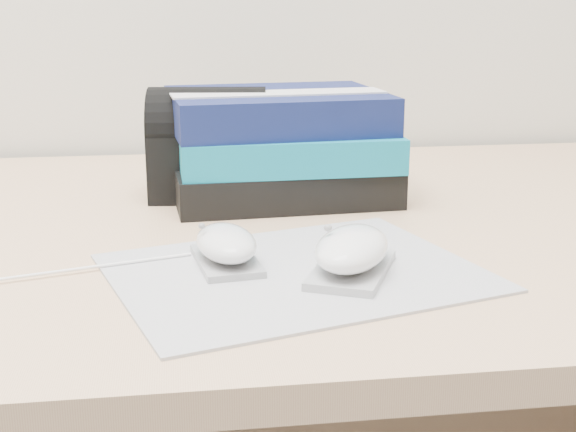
{
  "coord_description": "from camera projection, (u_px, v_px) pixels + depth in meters",
  "views": [
    {
      "loc": [
        -0.17,
        0.71,
        0.98
      ],
      "look_at": [
        -0.07,
        1.45,
        0.77
      ],
      "focal_mm": 50.0,
      "sensor_mm": 36.0,
      "label": 1
    }
  ],
  "objects": [
    {
      "name": "desk",
      "position": [
        316.0,
        377.0,
        1.04
      ],
      "size": [
        1.6,
        0.8,
        0.73
      ],
      "color": "tan",
      "rests_on": "ground"
    },
    {
      "name": "mousepad",
      "position": [
        296.0,
        273.0,
        0.73
      ],
      "size": [
        0.38,
        0.33,
        0.0
      ],
      "primitive_type": "cube",
      "rotation": [
        0.0,
        0.0,
        0.28
      ],
      "color": "gray",
      "rests_on": "desk"
    },
    {
      "name": "mouse_rear",
      "position": [
        226.0,
        246.0,
        0.74
      ],
      "size": [
        0.07,
        0.1,
        0.04
      ],
      "color": "#979799",
      "rests_on": "mousepad"
    },
    {
      "name": "mouse_front",
      "position": [
        352.0,
        252.0,
        0.72
      ],
      "size": [
        0.1,
        0.13,
        0.05
      ],
      "color": "#A1A1A3",
      "rests_on": "mousepad"
    },
    {
      "name": "usb_cable",
      "position": [
        69.0,
        270.0,
        0.73
      ],
      "size": [
        0.22,
        0.07,
        0.0
      ],
      "primitive_type": "cylinder",
      "rotation": [
        0.0,
        1.57,
        0.28
      ],
      "color": "white",
      "rests_on": "mousepad"
    },
    {
      "name": "book_stack",
      "position": [
        280.0,
        145.0,
        1.0
      ],
      "size": [
        0.28,
        0.23,
        0.13
      ],
      "color": "black",
      "rests_on": "desk"
    },
    {
      "name": "pouch",
      "position": [
        208.0,
        144.0,
        0.99
      ],
      "size": [
        0.15,
        0.11,
        0.14
      ],
      "color": "black",
      "rests_on": "desk"
    }
  ]
}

